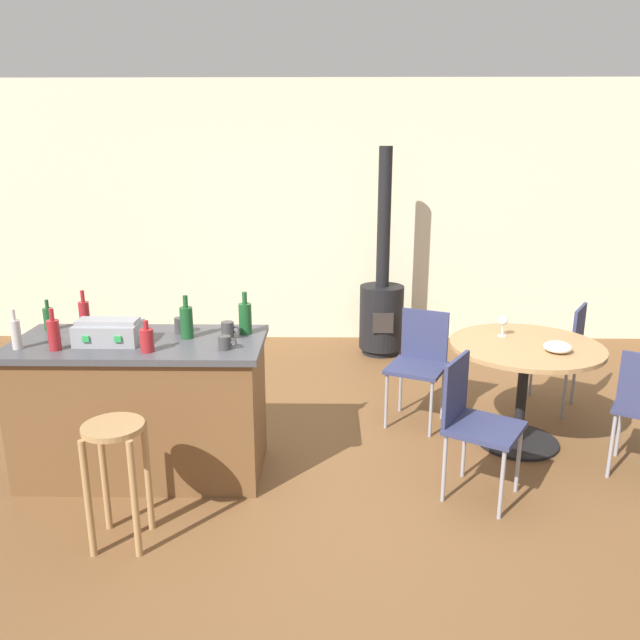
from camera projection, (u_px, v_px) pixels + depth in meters
name	position (u px, v px, depth m)	size (l,w,h in m)	color
ground_plane	(362.00, 476.00, 3.98)	(8.80, 8.80, 0.00)	brown
back_wall	(350.00, 214.00, 6.55)	(8.00, 0.10, 2.70)	beige
kitchen_island	(143.00, 407.00, 3.94)	(1.55, 0.72, 0.89)	brown
wooden_stool	(116.00, 459.00, 3.20)	(0.32, 0.32, 0.68)	#A37A4C
dining_table	(524.00, 368.00, 4.28)	(1.03, 1.03, 0.74)	black
folding_chair_near	(473.00, 418.00, 3.66)	(0.55, 0.55, 0.85)	navy
folding_chair_left	(560.00, 348.00, 4.89)	(0.55, 0.55, 0.86)	navy
folding_chair_right	(419.00, 359.00, 4.67)	(0.53, 0.53, 0.85)	navy
wood_stove	(382.00, 305.00, 6.22)	(0.44, 0.45, 2.05)	black
toolbox	(109.00, 332.00, 3.75)	(0.38, 0.24, 0.15)	gray
bottle_0	(245.00, 318.00, 3.93)	(0.08, 0.08, 0.27)	#194C23
bottle_1	(48.00, 318.00, 4.02)	(0.06, 0.06, 0.20)	#194C23
bottle_2	(147.00, 340.00, 3.59)	(0.08, 0.08, 0.19)	maroon
bottle_3	(85.00, 316.00, 3.98)	(0.07, 0.07, 0.27)	maroon
bottle_4	(187.00, 322.00, 3.84)	(0.08, 0.08, 0.27)	#194C23
bottle_5	(54.00, 334.00, 3.61)	(0.07, 0.07, 0.25)	maroon
bottle_6	(16.00, 334.00, 3.63)	(0.06, 0.06, 0.24)	#B7B2AD
cup_0	(225.00, 343.00, 3.64)	(0.11, 0.07, 0.08)	#383838
cup_1	(228.00, 330.00, 3.83)	(0.11, 0.08, 0.11)	#383838
cup_2	(181.00, 325.00, 3.96)	(0.11, 0.07, 0.10)	#383838
wine_glass	(503.00, 321.00, 4.38)	(0.07, 0.07, 0.14)	silver
serving_bowl	(558.00, 347.00, 4.05)	(0.18, 0.18, 0.07)	white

